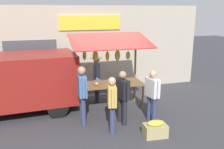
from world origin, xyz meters
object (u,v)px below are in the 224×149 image
(shopper_in_grey_tee, at_px, (152,93))
(shopper_in_striped_shirt, at_px, (122,94))
(market_stall, at_px, (109,63))
(produce_crate_near, at_px, (155,129))
(vendor_with_sunhat, at_px, (97,75))
(shopper_with_ponytail, at_px, (82,91))
(shopper_with_shopping_bag, at_px, (112,101))

(shopper_in_grey_tee, bearing_deg, shopper_in_striped_shirt, 71.09)
(market_stall, relative_size, produce_crate_near, 3.99)
(shopper_in_grey_tee, bearing_deg, vendor_with_sunhat, 18.05)
(shopper_with_ponytail, relative_size, shopper_with_shopping_bag, 1.11)
(market_stall, height_order, shopper_with_shopping_bag, market_stall)
(vendor_with_sunhat, relative_size, shopper_in_grey_tee, 1.06)
(shopper_in_striped_shirt, height_order, shopper_with_shopping_bag, shopper_in_striped_shirt)
(shopper_in_striped_shirt, bearing_deg, shopper_with_ponytail, 60.95)
(shopper_in_grey_tee, distance_m, shopper_with_ponytail, 2.03)
(market_stall, relative_size, shopper_with_shopping_bag, 1.63)
(shopper_in_grey_tee, distance_m, shopper_with_shopping_bag, 1.34)
(produce_crate_near, bearing_deg, market_stall, -74.96)
(market_stall, relative_size, shopper_with_ponytail, 1.46)
(market_stall, xyz_separation_m, vendor_with_sunhat, (0.26, -0.72, -0.57))
(shopper_in_grey_tee, xyz_separation_m, shopper_with_ponytail, (1.98, -0.44, 0.10))
(shopper_in_striped_shirt, relative_size, produce_crate_near, 2.51)
(shopper_with_ponytail, bearing_deg, vendor_with_sunhat, -24.15)
(shopper_in_grey_tee, bearing_deg, produce_crate_near, 149.94)
(shopper_in_grey_tee, xyz_separation_m, produce_crate_near, (0.30, 0.88, -0.69))
(shopper_with_shopping_bag, bearing_deg, market_stall, -1.81)
(shopper_in_striped_shirt, bearing_deg, produce_crate_near, -163.43)
(shopper_with_ponytail, bearing_deg, produce_crate_near, -126.49)
(shopper_with_ponytail, relative_size, produce_crate_near, 2.73)
(vendor_with_sunhat, height_order, produce_crate_near, vendor_with_sunhat)
(produce_crate_near, bearing_deg, shopper_with_shopping_bag, -30.89)
(vendor_with_sunhat, distance_m, produce_crate_near, 3.20)
(produce_crate_near, bearing_deg, vendor_with_sunhat, -73.85)
(shopper_with_ponytail, bearing_deg, market_stall, -46.73)
(market_stall, bearing_deg, vendor_with_sunhat, -70.44)
(market_stall, bearing_deg, produce_crate_near, 105.04)
(market_stall, distance_m, produce_crate_near, 2.70)
(vendor_with_sunhat, distance_m, shopper_in_striped_shirt, 2.00)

